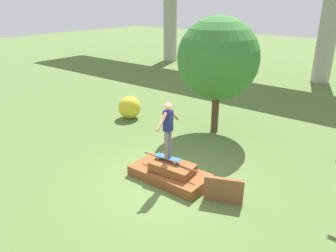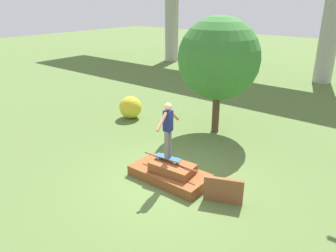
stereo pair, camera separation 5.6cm
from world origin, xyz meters
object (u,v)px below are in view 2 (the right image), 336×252
Objects in this scene: bush_yellow_flowering at (130,107)px; skateboard at (168,158)px; skater at (168,127)px; tree_behind_left at (219,59)px.

skateboard is at bearing -33.43° from bush_yellow_flowering.
bush_yellow_flowering is (-4.59, 3.03, -1.15)m from skater.
tree_behind_left is at bearing 15.07° from bush_yellow_flowering.
skateboard is 4.67m from tree_behind_left.
skater is (0.00, -0.00, 0.96)m from skateboard.
skateboard is 0.19× the size of tree_behind_left.
bush_yellow_flowering reaches higher than skateboard.
bush_yellow_flowering is (-4.59, 3.03, -0.20)m from skateboard.
skater is 5.61m from bush_yellow_flowering.
skater reaches higher than bush_yellow_flowering.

